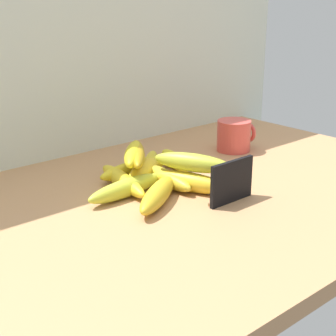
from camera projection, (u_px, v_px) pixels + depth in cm
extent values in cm
cube|color=tan|center=(204.00, 195.00, 110.04)|extent=(110.00, 76.00, 3.00)
cube|color=silver|center=(93.00, 20.00, 126.90)|extent=(130.00, 2.00, 70.00)
cube|color=black|center=(232.00, 181.00, 101.46)|extent=(11.00, 0.80, 8.40)
cube|color=olive|center=(228.00, 199.00, 103.30)|extent=(9.90, 1.20, 0.60)
cylinder|color=#D44943|center=(234.00, 136.00, 133.83)|extent=(8.52, 8.52, 7.83)
torus|color=#D44943|center=(247.00, 132.00, 137.11)|extent=(1.00, 5.39, 5.39)
ellipsoid|color=yellow|center=(150.00, 166.00, 118.41)|extent=(16.74, 16.94, 3.28)
ellipsoid|color=yellow|center=(136.00, 168.00, 116.16)|extent=(19.26, 4.00, 3.71)
ellipsoid|color=gold|center=(126.00, 188.00, 104.75)|extent=(19.32, 5.32, 3.68)
ellipsoid|color=yellow|center=(143.00, 172.00, 112.97)|extent=(15.03, 11.57, 4.32)
ellipsoid|color=yellow|center=(123.00, 180.00, 109.24)|extent=(7.54, 20.16, 3.39)
ellipsoid|color=gold|center=(158.00, 195.00, 101.01)|extent=(17.54, 13.26, 3.98)
ellipsoid|color=yellow|center=(190.00, 182.00, 107.51)|extent=(10.07, 17.75, 3.99)
ellipsoid|color=gold|center=(164.00, 177.00, 110.76)|extent=(5.09, 17.92, 3.59)
ellipsoid|color=yellow|center=(175.00, 160.00, 121.98)|extent=(8.64, 15.57, 3.26)
ellipsoid|color=#BD9219|center=(137.00, 154.00, 112.42)|extent=(13.15, 16.14, 3.33)
ellipsoid|color=yellow|center=(134.00, 154.00, 111.79)|extent=(13.42, 13.91, 3.62)
ellipsoid|color=gold|center=(192.00, 163.00, 106.97)|extent=(10.58, 16.72, 3.82)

